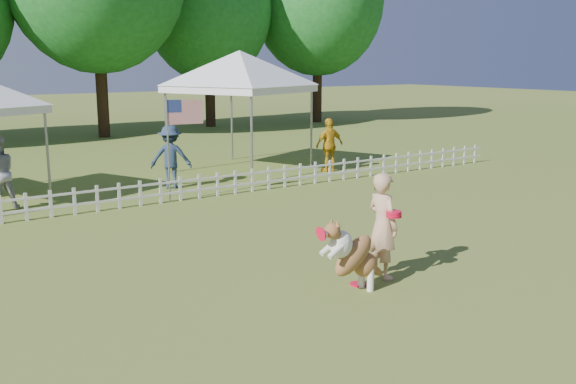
% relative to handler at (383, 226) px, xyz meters
% --- Properties ---
extents(ground, '(120.00, 120.00, 0.00)m').
position_rel_handler_xyz_m(ground, '(-0.52, -0.18, -0.82)').
color(ground, '#4B6620').
rests_on(ground, ground).
extents(picket_fence, '(22.00, 0.08, 0.60)m').
position_rel_handler_xyz_m(picket_fence, '(-0.52, 6.82, -0.52)').
color(picket_fence, silver).
rests_on(picket_fence, ground).
extents(handler, '(0.41, 0.61, 1.65)m').
position_rel_handler_xyz_m(handler, '(0.00, 0.00, 0.00)').
color(handler, tan).
rests_on(handler, ground).
extents(dog, '(1.09, 0.39, 1.12)m').
position_rel_handler_xyz_m(dog, '(-0.78, -0.28, -0.27)').
color(dog, brown).
rests_on(dog, ground).
extents(frisbee_on_turf, '(0.29, 0.29, 0.02)m').
position_rel_handler_xyz_m(frisbee_on_turf, '(-0.53, -0.08, -0.81)').
color(frisbee_on_turf, red).
rests_on(frisbee_on_turf, ground).
extents(canopy_tent_right, '(4.47, 4.47, 3.52)m').
position_rel_handler_xyz_m(canopy_tent_right, '(3.15, 9.87, 0.94)').
color(canopy_tent_right, white).
rests_on(canopy_tent_right, ground).
extents(flag_pole, '(0.95, 0.20, 2.45)m').
position_rel_handler_xyz_m(flag_pole, '(-0.50, 6.91, 0.40)').
color(flag_pole, gray).
rests_on(flag_pole, ground).
extents(spectator_b, '(1.23, 1.04, 1.65)m').
position_rel_handler_xyz_m(spectator_b, '(0.21, 8.42, 0.00)').
color(spectator_b, '#223249').
rests_on(spectator_b, ground).
extents(spectator_c, '(0.96, 0.42, 1.62)m').
position_rel_handler_xyz_m(spectator_c, '(5.23, 8.15, -0.02)').
color(spectator_c, gold).
rests_on(spectator_c, ground).
extents(tree_right, '(6.20, 6.20, 10.40)m').
position_rel_handler_xyz_m(tree_right, '(8.48, 22.32, 4.38)').
color(tree_right, '#19591F').
rests_on(tree_right, ground).
extents(tree_far_right, '(7.00, 7.00, 11.40)m').
position_rel_handler_xyz_m(tree_far_right, '(14.48, 21.32, 4.88)').
color(tree_far_right, '#19591F').
rests_on(tree_far_right, ground).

